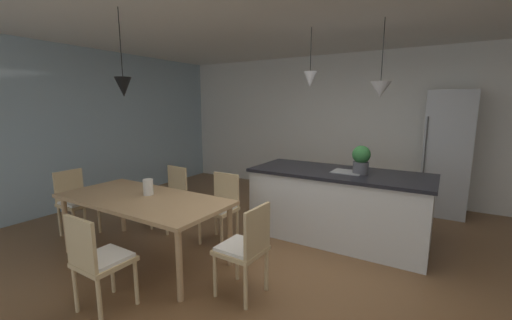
# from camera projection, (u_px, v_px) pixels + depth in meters

# --- Properties ---
(ground_plane) EXTENTS (10.00, 8.40, 0.04)m
(ground_plane) POSITION_uv_depth(u_px,v_px,m) (293.00, 269.00, 3.43)
(ground_plane) COLOR brown
(wall_back_kitchen) EXTENTS (10.00, 0.12, 2.70)m
(wall_back_kitchen) POSITION_uv_depth(u_px,v_px,m) (367.00, 126.00, 5.94)
(wall_back_kitchen) COLOR white
(wall_back_kitchen) RESTS_ON ground_plane
(window_wall_left_glazing) EXTENTS (0.06, 8.40, 2.70)m
(window_wall_left_glazing) POSITION_uv_depth(u_px,v_px,m) (73.00, 129.00, 5.27)
(window_wall_left_glazing) COLOR #9EB7C6
(window_wall_left_glazing) RESTS_ON ground_plane
(dining_table) EXTENTS (1.99, 0.92, 0.72)m
(dining_table) POSITION_uv_depth(u_px,v_px,m) (143.00, 203.00, 3.51)
(dining_table) COLOR tan
(dining_table) RESTS_ON ground_plane
(chair_kitchen_end) EXTENTS (0.41, 0.41, 0.87)m
(chair_kitchen_end) POSITION_uv_depth(u_px,v_px,m) (245.00, 247.00, 2.84)
(chair_kitchen_end) COLOR tan
(chair_kitchen_end) RESTS_ON ground_plane
(chair_far_right) EXTENTS (0.41, 0.41, 0.87)m
(chair_far_right) POSITION_uv_depth(u_px,v_px,m) (221.00, 206.00, 4.01)
(chair_far_right) COLOR tan
(chair_far_right) RESTS_ON ground_plane
(chair_near_right) EXTENTS (0.40, 0.40, 0.87)m
(chair_near_right) POSITION_uv_depth(u_px,v_px,m) (98.00, 259.00, 2.61)
(chair_near_right) COLOR tan
(chair_near_right) RESTS_ON ground_plane
(chair_far_left) EXTENTS (0.43, 0.43, 0.87)m
(chair_far_left) POSITION_uv_depth(u_px,v_px,m) (171.00, 195.00, 4.46)
(chair_far_left) COLOR tan
(chair_far_left) RESTS_ON ground_plane
(chair_window_end) EXTENTS (0.40, 0.40, 0.87)m
(chair_window_end) POSITION_uv_depth(u_px,v_px,m) (76.00, 200.00, 4.24)
(chair_window_end) COLOR tan
(chair_window_end) RESTS_ON ground_plane
(kitchen_island) EXTENTS (2.23, 0.95, 0.91)m
(kitchen_island) POSITION_uv_depth(u_px,v_px,m) (338.00, 204.00, 4.10)
(kitchen_island) COLOR silver
(kitchen_island) RESTS_ON ground_plane
(refrigerator) EXTENTS (0.65, 0.67, 1.96)m
(refrigerator) POSITION_uv_depth(u_px,v_px,m) (447.00, 153.00, 4.98)
(refrigerator) COLOR #B2B5B7
(refrigerator) RESTS_ON ground_plane
(pendant_over_table) EXTENTS (0.17, 0.17, 0.88)m
(pendant_over_table) POSITION_uv_depth(u_px,v_px,m) (123.00, 87.00, 3.26)
(pendant_over_table) COLOR black
(pendant_over_island_main) EXTENTS (0.17, 0.17, 0.73)m
(pendant_over_island_main) POSITION_uv_depth(u_px,v_px,m) (310.00, 79.00, 4.05)
(pendant_over_island_main) COLOR black
(pendant_over_island_aux) EXTENTS (0.23, 0.23, 0.88)m
(pendant_over_island_aux) POSITION_uv_depth(u_px,v_px,m) (380.00, 89.00, 3.63)
(pendant_over_island_aux) COLOR black
(potted_plant_on_island) EXTENTS (0.22, 0.22, 0.35)m
(potted_plant_on_island) POSITION_uv_depth(u_px,v_px,m) (361.00, 159.00, 3.86)
(potted_plant_on_island) COLOR #4C4C51
(potted_plant_on_island) RESTS_ON kitchen_island
(vase_on_dining_table) EXTENTS (0.11, 0.11, 0.18)m
(vase_on_dining_table) POSITION_uv_depth(u_px,v_px,m) (148.00, 187.00, 3.58)
(vase_on_dining_table) COLOR silver
(vase_on_dining_table) RESTS_ON dining_table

